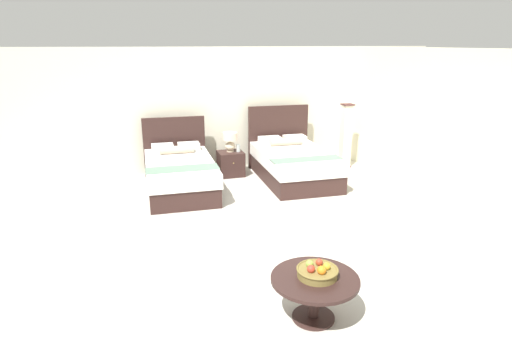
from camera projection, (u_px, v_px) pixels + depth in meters
name	position (u px, v px, depth m)	size (l,w,h in m)	color
ground_plane	(275.00, 228.00, 6.35)	(9.68, 10.35, 0.02)	#BBB6AA
wall_back	(223.00, 109.00, 9.06)	(9.68, 0.12, 2.53)	beige
wall_side_right	(440.00, 127.00, 7.19)	(0.12, 5.95, 2.53)	beige
bed_near_window	(180.00, 173.00, 7.87)	(1.29, 2.19, 1.19)	#311E1B
bed_near_corner	(293.00, 163.00, 8.49)	(1.38, 2.22, 1.33)	#311E1B
nightstand	(231.00, 164.00, 8.77)	(0.50, 0.49, 0.49)	#311E1B
table_lamp	(230.00, 140.00, 8.65)	(0.30, 0.30, 0.39)	beige
vase	(238.00, 148.00, 8.68)	(0.08, 0.08, 0.15)	silver
coffee_table	(315.00, 287.00, 4.16)	(0.85, 0.85, 0.45)	#311E1B
fruit_bowl	(317.00, 271.00, 4.13)	(0.40, 0.40, 0.16)	olive
floor_lamp_corner	(346.00, 136.00, 9.26)	(0.23, 0.23, 1.37)	#462323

